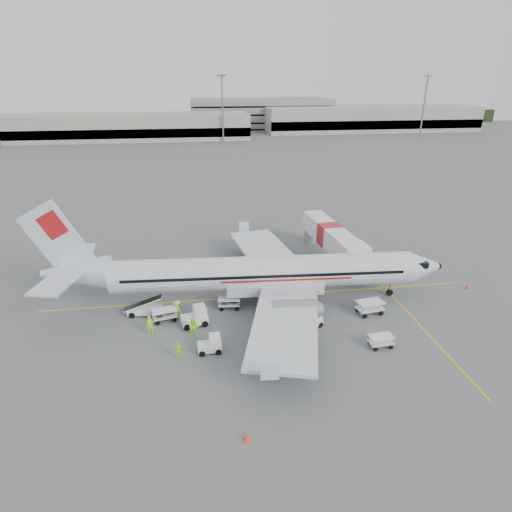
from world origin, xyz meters
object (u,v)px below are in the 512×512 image
object	(u,v)px
jet_bridge	(329,242)
belt_loader	(145,303)
tug_fore	(311,320)
tug_mid	(209,344)
aircraft	(264,252)
tug_aft	(194,316)

from	to	relation	value
jet_bridge	belt_loader	distance (m)	24.25
tug_fore	tug_mid	xyz separation A→B (m)	(-9.45, -2.54, 0.02)
jet_bridge	aircraft	bearing A→B (deg)	-140.45
tug_mid	belt_loader	bearing A→B (deg)	127.48
jet_bridge	tug_aft	distance (m)	21.72
belt_loader	tug_fore	world-z (taller)	belt_loader
aircraft	belt_loader	world-z (taller)	aircraft
jet_bridge	tug_aft	size ratio (longest dim) A/B	7.18
jet_bridge	tug_mid	distance (m)	23.91
aircraft	belt_loader	bearing A→B (deg)	-171.38
aircraft	tug_aft	world-z (taller)	aircraft
belt_loader	tug_fore	distance (m)	16.03
jet_bridge	belt_loader	xyz separation A→B (m)	(-21.69, -10.78, -1.08)
tug_fore	belt_loader	bearing A→B (deg)	136.41
belt_loader	aircraft	bearing A→B (deg)	9.63
jet_bridge	tug_mid	size ratio (longest dim) A/B	8.64
aircraft	jet_bridge	size ratio (longest dim) A/B	2.30
belt_loader	tug_aft	bearing A→B (deg)	-25.23
aircraft	tug_fore	world-z (taller)	aircraft
tug_fore	jet_bridge	bearing A→B (deg)	40.60
belt_loader	tug_mid	bearing A→B (deg)	-45.85
aircraft	tug_fore	bearing A→B (deg)	-54.10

